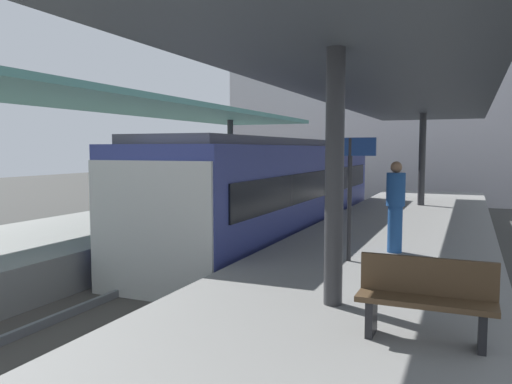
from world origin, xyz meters
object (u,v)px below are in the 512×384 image
object	(u,v)px
platform_sign	(350,171)
passenger_near_bench	(238,180)
commuter_train	(278,191)
passenger_mid_platform	(395,205)
platform_bench	(426,297)

from	to	relation	value
platform_sign	passenger_near_bench	distance (m)	9.52
commuter_train	passenger_near_bench	bearing A→B (deg)	137.73
passenger_mid_platform	platform_sign	bearing A→B (deg)	-120.85
platform_bench	platform_sign	distance (m)	3.95
commuter_train	passenger_near_bench	xyz separation A→B (m)	(-2.30, 2.09, 0.15)
commuter_train	passenger_mid_platform	distance (m)	5.99
passenger_near_bench	passenger_mid_platform	distance (m)	9.09
platform_sign	passenger_mid_platform	world-z (taller)	platform_sign
platform_sign	passenger_near_bench	bearing A→B (deg)	127.10
commuter_train	passenger_mid_platform	xyz separation A→B (m)	(4.08, -4.38, 0.20)
commuter_train	platform_sign	bearing A→B (deg)	-58.00
passenger_near_bench	passenger_mid_platform	world-z (taller)	passenger_mid_platform
commuter_train	platform_sign	xyz separation A→B (m)	(3.42, -5.48, 0.90)
platform_bench	passenger_mid_platform	bearing A→B (deg)	101.54
commuter_train	platform_sign	size ratio (longest dim) A/B	6.12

